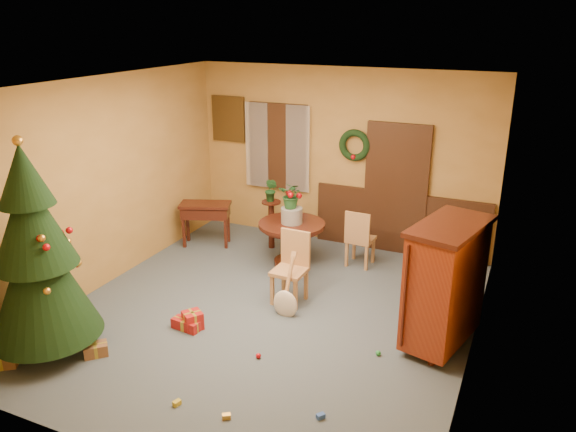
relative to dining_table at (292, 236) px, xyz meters
The scene contains 21 objects.
room_envelope 1.44m from the dining_table, 65.86° to the left, with size 5.50×5.50×5.50m.
dining_table is the anchor object (origin of this frame).
urn 0.33m from the dining_table, ahead, with size 0.32×0.32×0.24m, color slate.
centerpiece_plant 0.65m from the dining_table, ahead, with size 0.37×0.32×0.41m, color #1E4C23.
chair_near 1.12m from the dining_table, 66.03° to the right, with size 0.43×0.43×0.97m.
chair_far 1.02m from the dining_table, 21.66° to the left, with size 0.41×0.41×0.90m.
guitar 1.56m from the dining_table, 69.14° to the right, with size 0.33×0.16×0.78m, color beige, non-canonical shape.
plant_stand 0.77m from the dining_table, 139.56° to the left, with size 0.31×0.31×0.81m.
stand_plant 0.92m from the dining_table, 139.56° to the left, with size 0.21×0.17×0.39m, color #19471E.
christmas_tree 3.71m from the dining_table, 115.66° to the right, with size 1.21×1.21×2.50m.
writing_desk 1.64m from the dining_table, behind, with size 0.91×0.67×0.73m.
sideboard 2.82m from the dining_table, 27.88° to the right, with size 0.88×1.28×1.50m.
gift_a 4.17m from the dining_table, 116.01° to the right, with size 0.37×0.35×0.16m.
gift_b 2.27m from the dining_table, 99.11° to the right, with size 0.30×0.30×0.22m.
gift_c 3.34m from the dining_table, 108.16° to the right, with size 0.31×0.31×0.14m.
gift_d 2.34m from the dining_table, 100.39° to the right, with size 0.38×0.19×0.13m.
toy_a 3.56m from the dining_table, 61.64° to the right, with size 0.08×0.05×0.05m, color #2951B4.
toy_b 2.68m from the dining_table, 44.35° to the right, with size 0.06×0.06×0.06m, color green.
toy_c 3.55m from the dining_table, 84.98° to the right, with size 0.08×0.05×0.05m, color gold.
toy_d 2.59m from the dining_table, 74.60° to the right, with size 0.06×0.06×0.06m, color red.
toy_e 3.61m from the dining_table, 76.19° to the right, with size 0.08×0.05×0.05m, color gold.
Camera 1 is at (2.87, -5.73, 3.63)m, focal length 35.00 mm.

